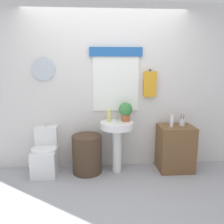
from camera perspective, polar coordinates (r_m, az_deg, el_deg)
ground_plane at (r=3.07m, az=-0.49°, el=-21.25°), size 8.00×8.00×0.00m
back_wall at (r=3.75m, az=-1.55°, el=6.00°), size 4.40×0.18×2.60m
toilet at (r=3.81m, az=-16.02°, el=-10.26°), size 0.38×0.51×0.73m
laundry_hamper at (r=3.69m, az=-6.17°, el=-10.24°), size 0.46×0.46×0.60m
pedestal_sink at (r=3.60m, az=1.22°, el=-5.60°), size 0.52×0.52×0.80m
faucet at (r=3.65m, az=1.07°, el=-1.30°), size 0.03×0.03×0.10m
wooden_cabinet at (r=3.87m, az=15.32°, el=-8.56°), size 0.54×0.44×0.72m
soap_bottle at (r=3.57m, az=-0.75°, el=-0.84°), size 0.05×0.05×0.19m
potted_plant at (r=3.59m, az=3.39°, el=0.33°), size 0.21×0.21×0.29m
lotion_bottle at (r=3.68m, az=14.51°, el=-2.17°), size 0.05×0.05×0.19m
toothbrush_cup at (r=3.81m, az=16.88°, el=-2.50°), size 0.08×0.08×0.19m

